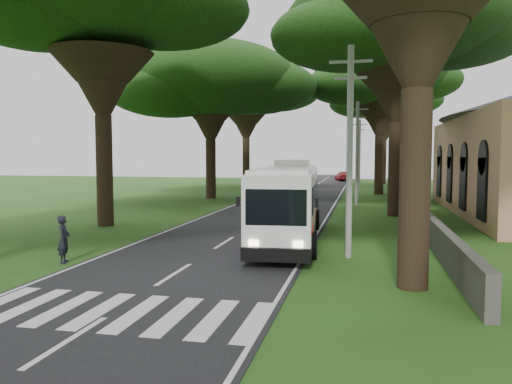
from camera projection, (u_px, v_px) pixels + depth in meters
The scene contains 17 objects.
ground at pixel (148, 291), 14.41m from camera, with size 140.00×140.00×0.00m, color #284915.
road at pixel (284, 205), 38.77m from camera, with size 8.00×120.00×0.04m, color black.
crosswalk at pixel (115, 313), 12.46m from camera, with size 8.00×3.00×0.01m, color silver.
property_wall at pixel (406, 201), 35.85m from camera, with size 0.35×50.00×1.20m, color #383533.
pole_near at pixel (350, 148), 18.78m from camera, with size 1.60×0.24×8.00m.
pole_mid at pixel (357, 152), 38.27m from camera, with size 1.60×0.24×8.00m.
pole_far at pixel (360, 153), 57.76m from camera, with size 1.60×0.24×8.00m.
tree_l_midb at pixel (210, 80), 44.44m from camera, with size 15.65×15.65×13.95m.
tree_l_far at pixel (246, 88), 62.07m from camera, with size 15.08×15.08×15.51m.
tree_r_mida at pixel (398, 24), 31.30m from camera, with size 14.17×14.17×15.30m.
tree_r_midb at pixel (381, 76), 48.98m from camera, with size 13.21×13.21×14.63m.
tree_r_far at pixel (384, 97), 66.32m from camera, with size 12.99×12.99×14.57m.
coach_bus at pixel (288, 201), 22.68m from camera, with size 3.35×11.66×3.39m.
distant_car_a at pixel (280, 185), 53.47m from camera, with size 1.64×4.08×1.39m, color #B6B5BA.
distant_car_b at pixel (306, 180), 62.55m from camera, with size 1.45×4.17×1.37m, color navy.
distant_car_c at pixel (343, 176), 75.16m from camera, with size 1.93×4.75×1.38m, color maroon.
pedestrian at pixel (64, 239), 18.14m from camera, with size 0.64×0.42×1.74m, color black.
Camera 1 is at (6.04, -13.17, 3.94)m, focal length 35.00 mm.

